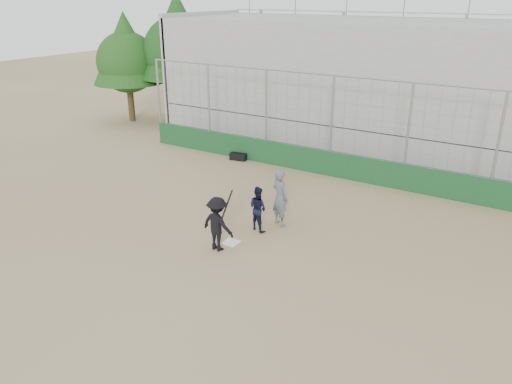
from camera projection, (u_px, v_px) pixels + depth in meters
The scene contains 10 objects.
ground at pixel (231, 243), 14.82m from camera, with size 90.00×90.00×0.00m, color olive.
home_plate at pixel (231, 242), 14.82m from camera, with size 0.44×0.44×0.02m, color white.
backstop at pixel (330, 152), 19.98m from camera, with size 18.10×0.25×4.04m.
bleachers at pixel (376, 85), 23.14m from camera, with size 20.25×6.70×6.98m.
tree_left at pixel (178, 42), 27.25m from camera, with size 4.48×4.48×7.00m.
tree_right at pixel (126, 54), 27.53m from camera, with size 3.84×3.84×6.00m.
batter_at_plate at pixel (218, 224), 14.16m from camera, with size 1.09×0.78×1.78m.
catcher_crouched at pixel (258, 215), 15.45m from camera, with size 0.84×0.75×1.00m.
umpire at pixel (280, 200), 15.68m from camera, with size 0.68×0.45×1.68m, color #4F5A65.
equipment_bag at pixel (238, 157), 22.06m from camera, with size 0.78×0.43×0.35m.
Camera 1 is at (7.61, -10.80, 6.92)m, focal length 35.00 mm.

